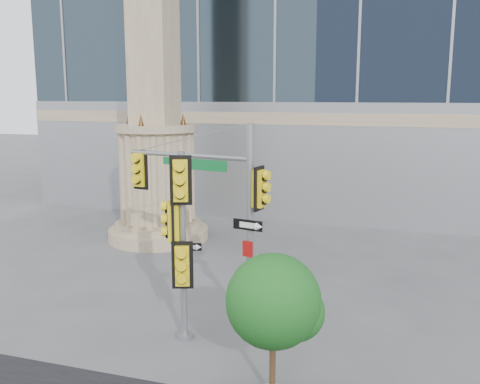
% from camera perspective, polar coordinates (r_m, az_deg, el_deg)
% --- Properties ---
extents(ground, '(120.00, 120.00, 0.00)m').
position_cam_1_polar(ground, '(14.29, -2.95, -16.14)').
color(ground, '#545456').
rests_on(ground, ground).
extents(monument, '(4.40, 4.40, 16.60)m').
position_cam_1_polar(monument, '(23.48, -9.03, 8.15)').
color(monument, '#9A8668').
rests_on(monument, ground).
extents(main_signal_pole, '(4.33, 1.19, 5.64)m').
position_cam_1_polar(main_signal_pole, '(14.68, -2.45, -0.96)').
color(main_signal_pole, slate).
rests_on(main_signal_pole, ground).
extents(secondary_signal_pole, '(0.93, 0.67, 4.98)m').
position_cam_1_polar(secondary_signal_pole, '(13.69, -6.40, -4.29)').
color(secondary_signal_pole, slate).
rests_on(secondary_signal_pole, ground).
extents(street_tree, '(2.04, 1.99, 3.17)m').
position_cam_1_polar(street_tree, '(11.30, 3.77, -11.94)').
color(street_tree, '#9A8668').
rests_on(street_tree, ground).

